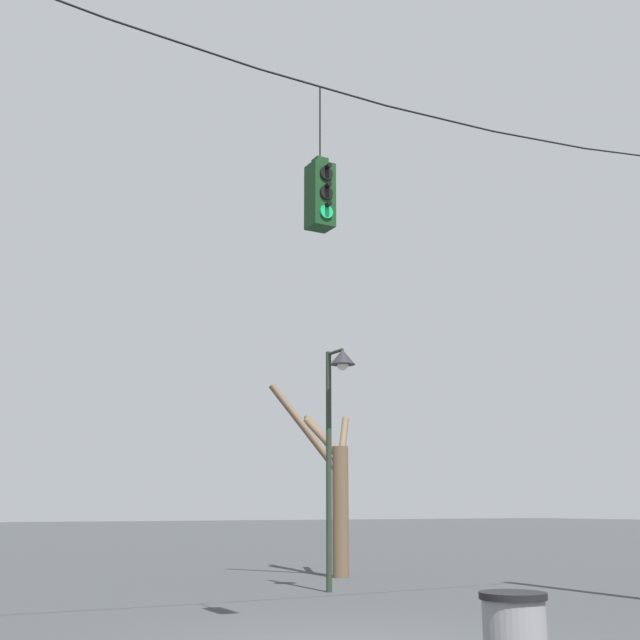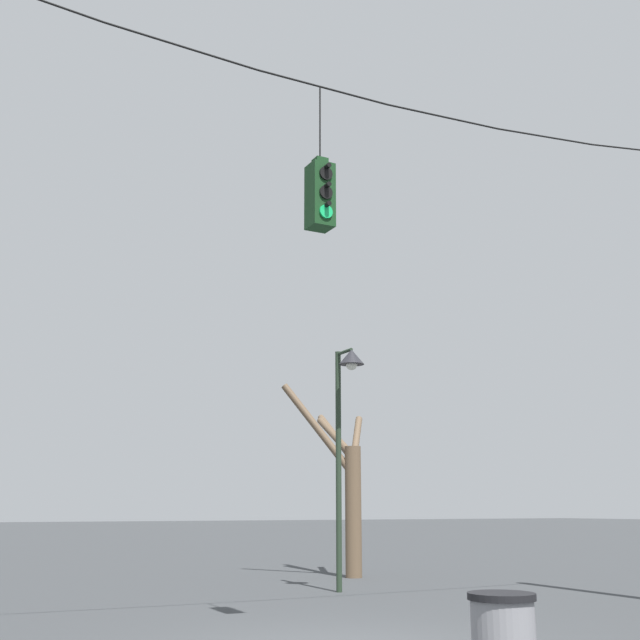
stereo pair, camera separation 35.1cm
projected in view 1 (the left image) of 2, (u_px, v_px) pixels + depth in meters
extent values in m
cylinder|color=black|center=(186.00, 45.00, 10.95)|extent=(2.19, 0.03, 0.13)
cylinder|color=black|center=(325.00, 88.00, 11.98)|extent=(2.19, 0.03, 0.03)
cylinder|color=black|center=(442.00, 119.00, 13.03)|extent=(2.19, 0.03, 0.13)
cylinder|color=black|center=(541.00, 140.00, 14.11)|extent=(2.19, 0.03, 0.22)
cylinder|color=black|center=(625.00, 154.00, 15.21)|extent=(2.19, 0.03, 0.32)
cube|color=#143819|center=(320.00, 197.00, 11.54)|extent=(0.34, 0.34, 0.97)
cube|color=#143819|center=(320.00, 162.00, 11.66)|extent=(0.19, 0.19, 0.10)
cylinder|color=black|center=(320.00, 123.00, 11.80)|extent=(0.02, 0.02, 1.15)
cylinder|color=black|center=(326.00, 173.00, 11.45)|extent=(0.20, 0.03, 0.20)
cylinder|color=black|center=(328.00, 166.00, 11.43)|extent=(0.07, 0.12, 0.07)
cylinder|color=black|center=(326.00, 192.00, 11.38)|extent=(0.20, 0.03, 0.20)
cylinder|color=black|center=(328.00, 185.00, 11.36)|extent=(0.07, 0.12, 0.07)
cylinder|color=#19C666|center=(326.00, 212.00, 11.31)|extent=(0.20, 0.03, 0.20)
cylinder|color=black|center=(328.00, 205.00, 11.30)|extent=(0.07, 0.12, 0.07)
cylinder|color=black|center=(314.00, 182.00, 11.76)|extent=(0.20, 0.03, 0.20)
cylinder|color=black|center=(312.00, 178.00, 11.82)|extent=(0.07, 0.12, 0.07)
cylinder|color=black|center=(314.00, 201.00, 11.69)|extent=(0.20, 0.03, 0.20)
cylinder|color=black|center=(312.00, 196.00, 11.75)|extent=(0.07, 0.12, 0.07)
cylinder|color=#19C666|center=(314.00, 220.00, 11.63)|extent=(0.20, 0.03, 0.20)
cylinder|color=black|center=(312.00, 215.00, 11.69)|extent=(0.07, 0.12, 0.07)
cylinder|color=#233323|center=(329.00, 468.00, 16.93)|extent=(0.12, 0.12, 5.00)
cylinder|color=#233323|center=(335.00, 352.00, 17.24)|extent=(0.07, 0.59, 0.07)
cone|color=#232328|center=(343.00, 357.00, 16.95)|extent=(0.54, 0.54, 0.32)
sphere|color=silver|center=(343.00, 365.00, 16.91)|extent=(0.24, 0.24, 0.24)
cylinder|color=brown|center=(341.00, 511.00, 20.13)|extent=(0.41, 0.41, 3.21)
cylinder|color=brown|center=(323.00, 437.00, 21.49)|extent=(0.34, 2.18, 1.28)
cylinder|color=brown|center=(323.00, 437.00, 21.75)|extent=(0.60, 2.65, 1.49)
cylinder|color=brown|center=(305.00, 429.00, 20.73)|extent=(1.66, 1.34, 2.43)
cylinder|color=brown|center=(343.00, 442.00, 21.27)|extent=(1.12, 1.42, 1.50)
cylinder|color=black|center=(513.00, 596.00, 7.05)|extent=(0.60, 0.60, 0.06)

